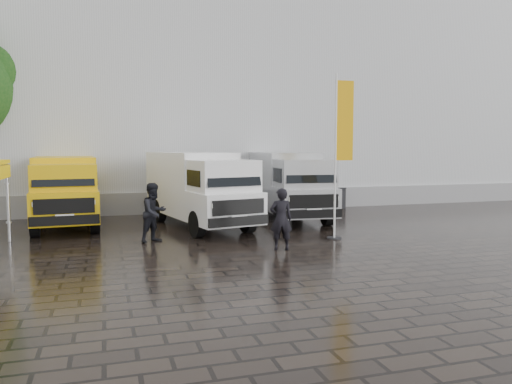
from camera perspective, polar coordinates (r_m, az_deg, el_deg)
ground at (r=16.54m, az=4.79°, el=-5.53°), size 120.00×120.00×0.00m
exhibition_hall at (r=32.25m, az=-2.43°, el=10.40°), size 44.00×16.00×12.00m
hall_plinth at (r=24.54m, az=2.30°, el=-0.83°), size 44.00×0.15×1.00m
van_yellow at (r=20.37m, az=-21.00°, el=-0.04°), size 2.59×5.92×2.67m
van_white at (r=19.20m, az=-6.46°, el=0.24°), size 3.51×6.90×2.85m
van_silver at (r=21.23m, az=3.79°, el=0.70°), size 2.69×6.67×2.82m
flagpole at (r=16.83m, az=9.65°, el=5.16°), size 0.88×0.50×5.46m
wheelie_bin at (r=25.37m, az=9.37°, el=-0.66°), size 0.65×0.65×1.03m
person_front at (r=14.88m, az=2.87°, el=-3.10°), size 0.74×0.55×1.85m
person_tent at (r=16.43m, az=-11.57°, el=-2.30°), size 1.18×1.13×1.92m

